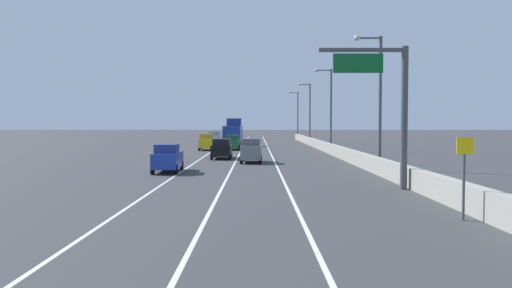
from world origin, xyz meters
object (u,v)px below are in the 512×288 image
(overhead_sign_gantry, at_px, (390,99))
(car_gray_1, at_px, (251,151))
(lamp_post_right_third, at_px, (328,104))
(car_yellow_0, at_px, (206,142))
(car_black_4, at_px, (221,149))
(car_blue_5, at_px, (167,158))
(car_silver_3, at_px, (214,138))
(lamp_post_right_fourth, at_px, (308,109))
(box_truck, at_px, (233,134))
(lamp_post_right_second, at_px, (376,92))
(lamp_post_right_fifth, at_px, (296,112))
(car_green_2, at_px, (232,142))
(speed_advisory_sign, at_px, (463,172))

(overhead_sign_gantry, distance_m, car_gray_1, 19.23)
(overhead_sign_gantry, height_order, lamp_post_right_third, lamp_post_right_third)
(car_yellow_0, bearing_deg, lamp_post_right_third, -8.33)
(car_black_4, relative_size, car_blue_5, 1.06)
(car_yellow_0, height_order, car_silver_3, car_silver_3)
(lamp_post_right_fourth, bearing_deg, car_blue_5, -107.20)
(car_blue_5, height_order, box_truck, box_truck)
(car_gray_1, bearing_deg, car_blue_5, -125.31)
(lamp_post_right_third, height_order, lamp_post_right_fourth, same)
(lamp_post_right_fourth, bearing_deg, car_gray_1, -102.84)
(lamp_post_right_second, distance_m, lamp_post_right_fifth, 69.47)
(overhead_sign_gantry, relative_size, lamp_post_right_fourth, 0.75)
(car_silver_3, xyz_separation_m, box_truck, (3.21, -5.51, 0.81))
(car_blue_5, bearing_deg, box_truck, 85.53)
(lamp_post_right_second, height_order, lamp_post_right_third, same)
(car_green_2, bearing_deg, car_silver_3, 103.43)
(overhead_sign_gantry, distance_m, car_silver_3, 54.09)
(speed_advisory_sign, bearing_deg, lamp_post_right_third, 88.15)
(car_silver_3, relative_size, car_black_4, 1.01)
(car_green_2, distance_m, car_black_4, 15.45)
(lamp_post_right_second, xyz_separation_m, car_yellow_0, (-15.33, 25.37, -4.72))
(lamp_post_right_second, xyz_separation_m, car_blue_5, (-15.34, -2.34, -4.77))
(lamp_post_right_third, bearing_deg, car_black_4, -134.43)
(lamp_post_right_fourth, bearing_deg, overhead_sign_gantry, -91.75)
(overhead_sign_gantry, height_order, car_gray_1, overhead_sign_gantry)
(box_truck, bearing_deg, lamp_post_right_fifth, 70.60)
(lamp_post_right_fifth, bearing_deg, box_truck, -109.40)
(lamp_post_right_fourth, distance_m, car_yellow_0, 26.22)
(lamp_post_right_third, height_order, car_yellow_0, lamp_post_right_third)
(lamp_post_right_third, relative_size, car_gray_1, 2.46)
(lamp_post_right_fourth, relative_size, car_blue_5, 2.29)
(lamp_post_right_fifth, distance_m, car_black_4, 60.16)
(overhead_sign_gantry, xyz_separation_m, lamp_post_right_fourth, (1.76, 57.72, 1.04))
(lamp_post_right_fifth, xyz_separation_m, car_green_2, (-11.74, -43.30, -4.81))
(overhead_sign_gantry, height_order, lamp_post_right_fourth, lamp_post_right_fourth)
(lamp_post_right_third, xyz_separation_m, lamp_post_right_fifth, (-0.15, 46.31, 0.00))
(lamp_post_right_second, xyz_separation_m, lamp_post_right_third, (-0.22, 23.16, 0.00))
(lamp_post_right_second, xyz_separation_m, lamp_post_right_fourth, (-0.28, 46.31, 0.00))
(lamp_post_right_second, bearing_deg, speed_advisory_sign, -94.64)
(car_black_4, xyz_separation_m, box_truck, (0.01, 24.59, 0.90))
(car_black_4, height_order, car_blue_5, car_blue_5)
(car_gray_1, bearing_deg, lamp_post_right_fifth, 81.84)
(lamp_post_right_fourth, height_order, car_silver_3, lamp_post_right_fourth)
(lamp_post_right_third, bearing_deg, lamp_post_right_second, -89.46)
(lamp_post_right_fourth, height_order, car_yellow_0, lamp_post_right_fourth)
(speed_advisory_sign, distance_m, car_black_4, 32.31)
(lamp_post_right_second, height_order, car_green_2, lamp_post_right_second)
(lamp_post_right_third, bearing_deg, lamp_post_right_fourth, 90.15)
(car_yellow_0, xyz_separation_m, car_blue_5, (-0.01, -27.71, -0.05))
(car_silver_3, distance_m, box_truck, 6.43)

